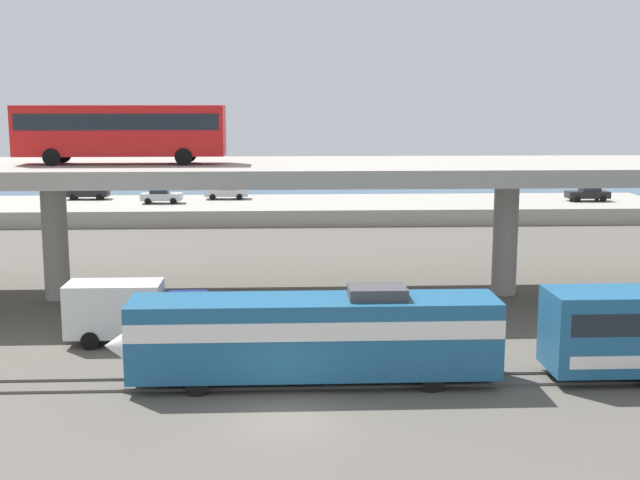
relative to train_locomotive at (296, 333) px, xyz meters
name	(u,v)px	position (x,y,z in m)	size (l,w,h in m)	color
ground_plane	(285,419)	(-0.49, -4.00, -2.19)	(260.00, 260.00, 0.00)	#565149
rail_strip_near	(285,388)	(-0.49, -0.73, -2.13)	(110.00, 0.12, 0.12)	#59544C
rail_strip_far	(285,377)	(-0.49, 0.73, -2.13)	(110.00, 0.12, 0.12)	#59544C
train_locomotive	(296,333)	(0.00, 0.00, 0.00)	(16.45, 3.04, 4.18)	#1E5984
highway_overpass	(283,175)	(-0.49, 16.00, 5.24)	(96.00, 11.89, 8.14)	#9E998E
transit_bus_on_overpass	(121,129)	(-9.84, 15.46, 8.01)	(12.00, 2.68, 3.40)	red
service_truck_west	(133,310)	(-7.91, 6.42, -0.56)	(6.80, 2.46, 3.04)	navy
pier_parking_lot	(282,210)	(-0.49, 51.00, -1.41)	(77.78, 13.83, 1.56)	#9E998E
parked_car_0	(227,192)	(-6.29, 53.85, 0.14)	(4.49, 1.99, 1.50)	#B7B7BC
parked_car_1	(588,194)	(30.95, 50.32, 0.14)	(4.29, 1.90, 1.50)	black
parked_car_2	(88,192)	(-20.82, 54.26, 0.14)	(4.39, 1.82, 1.50)	black
parked_car_3	(161,196)	(-12.67, 50.43, 0.14)	(4.07, 1.88, 1.50)	#B7B7BC
harbor_water	(282,193)	(-0.49, 74.00, -2.19)	(140.00, 36.00, 0.01)	#385B7A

